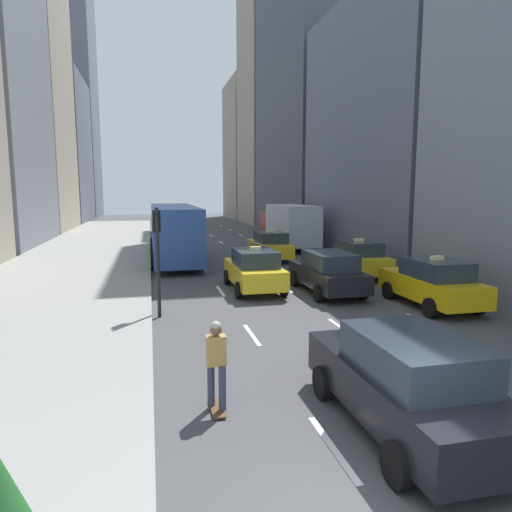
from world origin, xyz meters
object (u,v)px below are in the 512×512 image
(city_bus, at_px, (173,231))
(box_truck, at_px, (288,225))
(taxi_third, at_px, (432,283))
(traffic_light_pole, at_px, (157,244))
(taxi_second, at_px, (270,246))
(taxi_lead, at_px, (254,270))
(sedan_black_near, at_px, (327,272))
(sedan_silver_behind, at_px, (405,382))
(skateboarder, at_px, (216,362))
(taxi_fourth, at_px, (357,258))

(city_bus, bearing_deg, box_truck, 25.90)
(taxi_third, bearing_deg, traffic_light_pole, 174.73)
(traffic_light_pole, bearing_deg, taxi_second, 59.00)
(taxi_lead, distance_m, taxi_third, 6.93)
(taxi_third, distance_m, sedan_black_near, 4.07)
(sedan_silver_behind, xyz_separation_m, skateboarder, (-3.04, 1.45, 0.07))
(sedan_black_near, distance_m, skateboarder, 10.75)
(sedan_black_near, distance_m, sedan_silver_behind, 10.84)
(taxi_lead, height_order, traffic_light_pole, traffic_light_pole)
(sedan_black_near, relative_size, sedan_silver_behind, 1.04)
(taxi_second, relative_size, city_bus, 0.38)
(taxi_third, distance_m, city_bus, 15.89)
(taxi_lead, height_order, sedan_black_near, taxi_lead)
(taxi_second, height_order, sedan_silver_behind, taxi_second)
(taxi_fourth, bearing_deg, skateboarder, -125.26)
(sedan_silver_behind, bearing_deg, taxi_second, 81.88)
(taxi_lead, relative_size, box_truck, 0.52)
(taxi_fourth, distance_m, sedan_black_near, 4.25)
(taxi_fourth, xyz_separation_m, traffic_light_pole, (-9.55, -5.28, 1.53))
(box_truck, bearing_deg, skateboarder, -110.11)
(taxi_lead, xyz_separation_m, skateboarder, (-3.04, -10.15, 0.08))
(sedan_silver_behind, relative_size, skateboarder, 2.61)
(sedan_black_near, distance_m, box_truck, 14.87)
(taxi_second, xyz_separation_m, box_truck, (2.80, 5.42, 0.83))
(city_bus, xyz_separation_m, traffic_light_pole, (-1.14, -12.57, 0.62))
(taxi_lead, distance_m, taxi_fourth, 5.97)
(taxi_second, bearing_deg, traffic_light_pole, -121.00)
(taxi_lead, height_order, skateboarder, taxi_lead)
(skateboarder, bearing_deg, sedan_black_near, 57.08)
(sedan_silver_behind, height_order, traffic_light_pole, traffic_light_pole)
(taxi_third, distance_m, box_truck, 17.55)
(sedan_silver_behind, xyz_separation_m, city_bus, (-2.81, 20.96, 0.90))
(taxi_second, relative_size, sedan_black_near, 0.93)
(city_bus, relative_size, box_truck, 1.38)
(taxi_lead, bearing_deg, skateboarder, -106.68)
(skateboarder, distance_m, traffic_light_pole, 7.15)
(taxi_fourth, bearing_deg, box_truck, 90.00)
(taxi_fourth, height_order, sedan_silver_behind, taxi_fourth)
(taxi_second, distance_m, taxi_third, 12.43)
(sedan_black_near, relative_size, traffic_light_pole, 1.32)
(sedan_black_near, distance_m, traffic_light_pole, 7.23)
(taxi_second, relative_size, skateboarder, 2.52)
(taxi_fourth, relative_size, sedan_black_near, 0.93)
(taxi_lead, height_order, taxi_second, same)
(taxi_lead, relative_size, taxi_second, 1.00)
(sedan_silver_behind, xyz_separation_m, traffic_light_pole, (-3.95, 8.39, 1.52))
(taxi_second, relative_size, sedan_silver_behind, 0.97)
(box_truck, relative_size, traffic_light_pole, 2.33)
(taxi_second, relative_size, box_truck, 0.52)
(box_truck, distance_m, skateboarder, 25.14)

